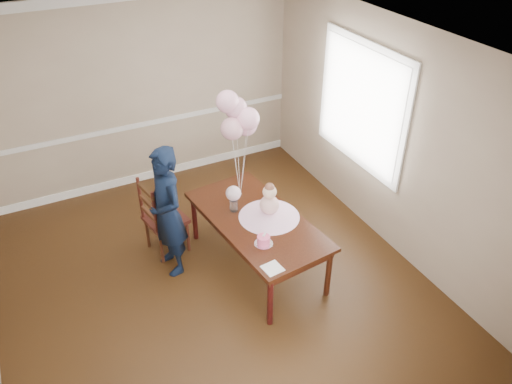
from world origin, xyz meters
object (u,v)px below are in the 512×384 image
at_px(woman, 167,212).
at_px(birthday_cake, 264,240).
at_px(dining_chair_seat, 166,219).
at_px(dining_table_top, 257,220).

bearing_deg(woman, birthday_cake, 34.66).
bearing_deg(dining_chair_seat, birthday_cake, -69.45).
bearing_deg(dining_table_top, birthday_cake, -113.96).
bearing_deg(woman, dining_table_top, 57.66).
relative_size(dining_table_top, birthday_cake, 13.33).
bearing_deg(birthday_cake, dining_chair_seat, 121.19).
height_order(dining_table_top, birthday_cake, birthday_cake).
height_order(dining_table_top, woman, woman).
xyz_separation_m(dining_table_top, woman, (-0.90, 0.41, 0.13)).
relative_size(dining_chair_seat, woman, 0.28).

